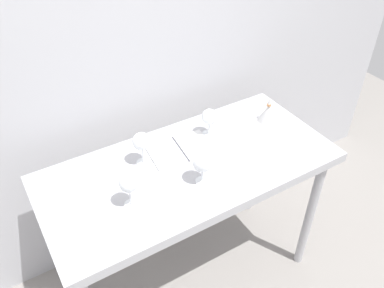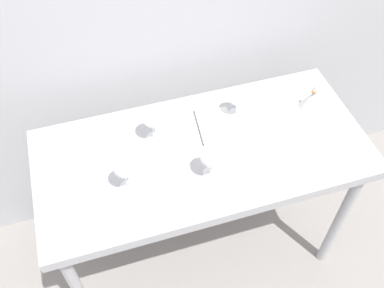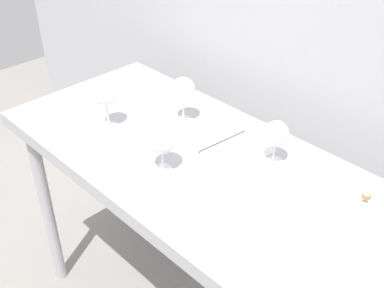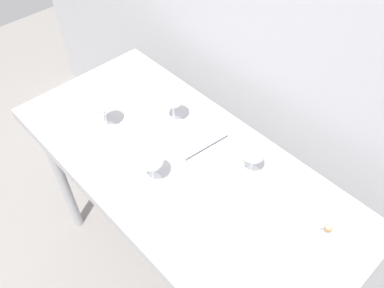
{
  "view_description": "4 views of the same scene",
  "coord_description": "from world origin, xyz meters",
  "px_view_note": "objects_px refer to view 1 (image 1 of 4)",
  "views": [
    {
      "loc": [
        -0.72,
        -1.21,
        2.14
      ],
      "look_at": [
        0.04,
        0.05,
        0.97
      ],
      "focal_mm": 37.35,
      "sensor_mm": 36.0,
      "label": 1
    },
    {
      "loc": [
        -0.38,
        -1.09,
        2.33
      ],
      "look_at": [
        -0.06,
        -0.04,
        1.01
      ],
      "focal_mm": 41.1,
      "sensor_mm": 36.0,
      "label": 2
    },
    {
      "loc": [
        0.92,
        -0.9,
        1.8
      ],
      "look_at": [
        0.03,
        -0.04,
        0.97
      ],
      "focal_mm": 45.26,
      "sensor_mm": 36.0,
      "label": 3
    },
    {
      "loc": [
        0.7,
        -0.61,
        2.02
      ],
      "look_at": [
        0.01,
        0.04,
        0.98
      ],
      "focal_mm": 36.91,
      "sensor_mm": 36.0,
      "label": 4
    }
  ],
  "objects_px": {
    "decanter_funnel": "(268,113)",
    "wine_glass_far_left": "(142,142)",
    "wine_glass_near_left": "(128,184)",
    "wine_glass_near_center": "(203,163)",
    "wine_glass_far_right": "(209,118)",
    "open_notebook": "(180,149)",
    "tasting_sheet_upper": "(105,173)"
  },
  "relations": [
    {
      "from": "wine_glass_near_center",
      "to": "wine_glass_far_right",
      "type": "bearing_deg",
      "value": 52.06
    },
    {
      "from": "wine_glass_near_left",
      "to": "open_notebook",
      "type": "distance_m",
      "value": 0.43
    },
    {
      "from": "wine_glass_near_left",
      "to": "tasting_sheet_upper",
      "type": "xyz_separation_m",
      "value": [
        -0.02,
        0.24,
        -0.12
      ]
    },
    {
      "from": "wine_glass_near_left",
      "to": "wine_glass_far_right",
      "type": "bearing_deg",
      "value": 23.88
    },
    {
      "from": "open_notebook",
      "to": "wine_glass_near_center",
      "type": "bearing_deg",
      "value": -90.48
    },
    {
      "from": "wine_glass_far_right",
      "to": "tasting_sheet_upper",
      "type": "distance_m",
      "value": 0.58
    },
    {
      "from": "wine_glass_far_left",
      "to": "decanter_funnel",
      "type": "height_order",
      "value": "wine_glass_far_left"
    },
    {
      "from": "wine_glass_far_left",
      "to": "open_notebook",
      "type": "distance_m",
      "value": 0.23
    },
    {
      "from": "decanter_funnel",
      "to": "open_notebook",
      "type": "bearing_deg",
      "value": 177.34
    },
    {
      "from": "open_notebook",
      "to": "tasting_sheet_upper",
      "type": "bearing_deg",
      "value": -178.3
    },
    {
      "from": "wine_glass_far_right",
      "to": "open_notebook",
      "type": "relative_size",
      "value": 0.46
    },
    {
      "from": "open_notebook",
      "to": "tasting_sheet_upper",
      "type": "xyz_separation_m",
      "value": [
        -0.38,
        0.03,
        -0.0
      ]
    },
    {
      "from": "wine_glass_near_center",
      "to": "tasting_sheet_upper",
      "type": "xyz_separation_m",
      "value": [
        -0.35,
        0.27,
        -0.11
      ]
    },
    {
      "from": "open_notebook",
      "to": "decanter_funnel",
      "type": "relative_size",
      "value": 2.36
    },
    {
      "from": "open_notebook",
      "to": "wine_glass_near_left",
      "type": "bearing_deg",
      "value": -143.72
    },
    {
      "from": "wine_glass_near_left",
      "to": "wine_glass_near_center",
      "type": "relative_size",
      "value": 1.06
    },
    {
      "from": "wine_glass_far_right",
      "to": "decanter_funnel",
      "type": "distance_m",
      "value": 0.35
    },
    {
      "from": "wine_glass_near_left",
      "to": "wine_glass_far_right",
      "type": "relative_size",
      "value": 1.12
    },
    {
      "from": "tasting_sheet_upper",
      "to": "decanter_funnel",
      "type": "relative_size",
      "value": 1.85
    },
    {
      "from": "wine_glass_far_left",
      "to": "wine_glass_far_right",
      "type": "bearing_deg",
      "value": 4.06
    },
    {
      "from": "wine_glass_near_left",
      "to": "wine_glass_far_right",
      "type": "distance_m",
      "value": 0.6
    },
    {
      "from": "wine_glass_near_center",
      "to": "tasting_sheet_upper",
      "type": "relative_size",
      "value": 0.62
    },
    {
      "from": "wine_glass_far_right",
      "to": "tasting_sheet_upper",
      "type": "bearing_deg",
      "value": -179.6
    },
    {
      "from": "decanter_funnel",
      "to": "wine_glass_far_left",
      "type": "bearing_deg",
      "value": 177.71
    },
    {
      "from": "tasting_sheet_upper",
      "to": "decanter_funnel",
      "type": "distance_m",
      "value": 0.91
    },
    {
      "from": "wine_glass_far_right",
      "to": "wine_glass_near_center",
      "type": "bearing_deg",
      "value": -127.94
    },
    {
      "from": "wine_glass_far_right",
      "to": "open_notebook",
      "type": "bearing_deg",
      "value": -170.35
    },
    {
      "from": "open_notebook",
      "to": "decanter_funnel",
      "type": "bearing_deg",
      "value": 3.25
    },
    {
      "from": "wine_glass_far_left",
      "to": "tasting_sheet_upper",
      "type": "xyz_separation_m",
      "value": [
        -0.18,
        0.02,
        -0.12
      ]
    },
    {
      "from": "wine_glass_near_left",
      "to": "open_notebook",
      "type": "relative_size",
      "value": 0.52
    },
    {
      "from": "wine_glass_far_right",
      "to": "tasting_sheet_upper",
      "type": "xyz_separation_m",
      "value": [
        -0.57,
        -0.0,
        -0.1
      ]
    },
    {
      "from": "wine_glass_near_center",
      "to": "decanter_funnel",
      "type": "bearing_deg",
      "value": 21.73
    }
  ]
}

